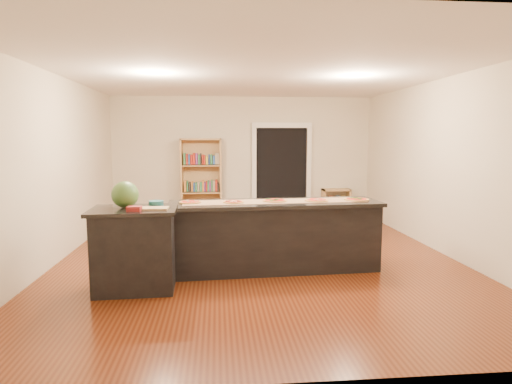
{
  "coord_description": "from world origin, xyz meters",
  "views": [
    {
      "loc": [
        -0.61,
        -6.5,
        1.84
      ],
      "look_at": [
        0.0,
        0.2,
        1.0
      ],
      "focal_mm": 30.0,
      "sensor_mm": 36.0,
      "label": 1
    }
  ],
  "objects": [
    {
      "name": "kitchen_island",
      "position": [
        0.19,
        -0.66,
        0.49
      ],
      "size": [
        2.94,
        0.8,
        0.97
      ],
      "rotation": [
        0.0,
        0.0,
        0.05
      ],
      "color": "black",
      "rests_on": "ground"
    },
    {
      "name": "doorway",
      "position": [
        0.9,
        3.46,
        1.2
      ],
      "size": [
        1.4,
        0.09,
        2.21
      ],
      "color": "black",
      "rests_on": "room"
    },
    {
      "name": "bookshelf",
      "position": [
        -0.97,
        3.29,
        0.92
      ],
      "size": [
        0.92,
        0.33,
        1.85
      ],
      "primitive_type": "cube",
      "color": "tan",
      "rests_on": "ground"
    },
    {
      "name": "kraft_paper",
      "position": [
        0.19,
        -0.64,
        0.97
      ],
      "size": [
        2.57,
        0.6,
        0.0
      ],
      "primitive_type": "cube",
      "rotation": [
        0.0,
        0.0,
        0.05
      ],
      "color": "#8C6548",
      "rests_on": "kitchen_island"
    },
    {
      "name": "side_counter",
      "position": [
        -1.62,
        -1.31,
        0.51
      ],
      "size": [
        1.02,
        0.74,
        1.01
      ],
      "rotation": [
        0.0,
        0.0,
        0.04
      ],
      "color": "black",
      "rests_on": "ground"
    },
    {
      "name": "low_shelf",
      "position": [
        2.19,
        3.31,
        0.33
      ],
      "size": [
        0.66,
        0.28,
        0.66
      ],
      "primitive_type": "cube",
      "color": "tan",
      "rests_on": "ground"
    },
    {
      "name": "room",
      "position": [
        0.0,
        0.0,
        1.4
      ],
      "size": [
        6.0,
        7.0,
        2.8
      ],
      "color": "beige",
      "rests_on": "ground"
    },
    {
      "name": "waste_bin",
      "position": [
        -0.2,
        3.08,
        0.16
      ],
      "size": [
        0.22,
        0.22,
        0.32
      ],
      "primitive_type": "cylinder",
      "color": "#5E88D2",
      "rests_on": "ground"
    },
    {
      "name": "package_red",
      "position": [
        -1.57,
        -1.51,
        1.04
      ],
      "size": [
        0.17,
        0.13,
        0.06
      ],
      "primitive_type": "cube",
      "rotation": [
        0.0,
        0.0,
        -0.1
      ],
      "color": "maroon",
      "rests_on": "side_counter"
    },
    {
      "name": "pizza_d",
      "position": [
        0.78,
        -0.65,
        0.98
      ],
      "size": [
        0.32,
        0.32,
        0.02
      ],
      "color": "#B38C44",
      "rests_on": "kitchen_island"
    },
    {
      "name": "pizza_e",
      "position": [
        1.36,
        -0.63,
        0.98
      ],
      "size": [
        0.33,
        0.33,
        0.02
      ],
      "color": "#B38C44",
      "rests_on": "kitchen_island"
    },
    {
      "name": "cutting_board",
      "position": [
        -1.36,
        -1.4,
        1.02
      ],
      "size": [
        0.33,
        0.22,
        0.02
      ],
      "primitive_type": "cube",
      "rotation": [
        0.0,
        0.0,
        -0.03
      ],
      "color": "tan",
      "rests_on": "side_counter"
    },
    {
      "name": "pizza_a",
      "position": [
        -0.98,
        -0.68,
        0.98
      ],
      "size": [
        0.3,
        0.3,
        0.02
      ],
      "color": "#B38C44",
      "rests_on": "kitchen_island"
    },
    {
      "name": "pizza_c",
      "position": [
        0.19,
        -0.63,
        0.98
      ],
      "size": [
        0.34,
        0.34,
        0.02
      ],
      "color": "#B38C44",
      "rests_on": "kitchen_island"
    },
    {
      "name": "pizza_b",
      "position": [
        -0.39,
        -0.72,
        0.98
      ],
      "size": [
        0.28,
        0.28,
        0.02
      ],
      "color": "#B38C44",
      "rests_on": "kitchen_island"
    },
    {
      "name": "watermelon",
      "position": [
        -1.73,
        -1.25,
        1.17
      ],
      "size": [
        0.32,
        0.32,
        0.32
      ],
      "primitive_type": "sphere",
      "color": "#144214",
      "rests_on": "side_counter"
    },
    {
      "name": "package_teal",
      "position": [
        -1.37,
        -1.17,
        1.04
      ],
      "size": [
        0.18,
        0.18,
        0.07
      ],
      "primitive_type": "cylinder",
      "color": "#195966",
      "rests_on": "side_counter"
    }
  ]
}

